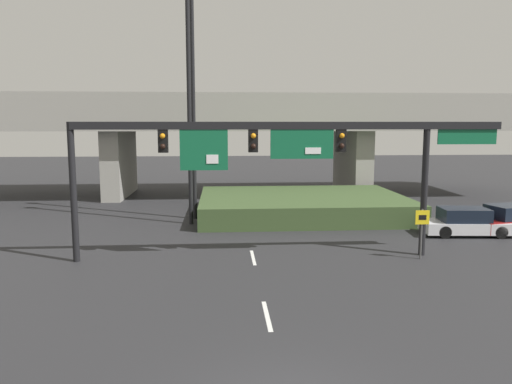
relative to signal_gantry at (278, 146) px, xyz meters
name	(u,v)px	position (x,y,z in m)	size (l,w,h in m)	color
lane_markings	(249,240)	(-1.06, 3.39, -4.81)	(0.14, 22.23, 0.01)	silver
signal_gantry	(278,146)	(0.00, 0.00, 0.00)	(18.28, 0.44, 5.84)	black
speed_limit_sign	(422,227)	(6.09, -0.66, -3.39)	(0.60, 0.11, 2.18)	#4C4C4C
highway_light_pole_near	(193,84)	(-4.02, 9.28, 3.25)	(0.70, 0.36, 15.38)	black
highway_light_pole_far	(189,90)	(-4.17, 7.66, 2.80)	(0.70, 0.36, 14.46)	black
overpass_bridge	(238,124)	(-1.06, 19.57, 0.91)	(44.53, 9.58, 7.96)	gray
grass_embankment	(302,205)	(2.69, 10.12, -4.19)	(12.77, 9.75, 1.25)	#384C28
parked_sedan_near_right	(466,223)	(10.26, 3.72, -4.16)	(4.68, 2.19, 1.43)	silver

